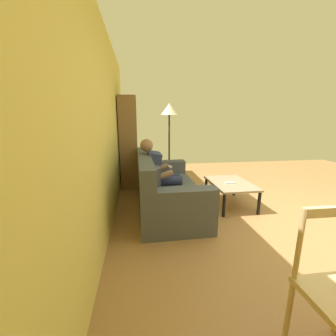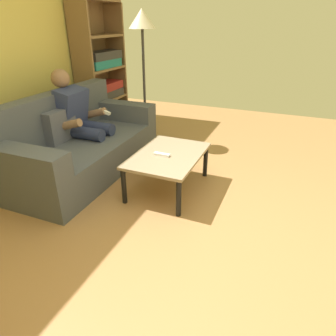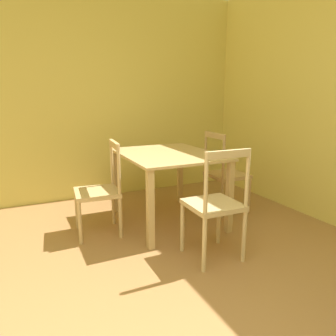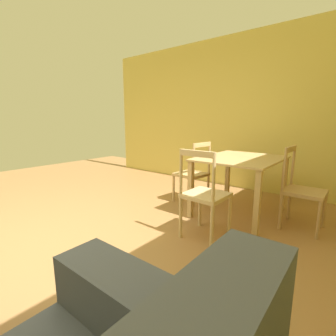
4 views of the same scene
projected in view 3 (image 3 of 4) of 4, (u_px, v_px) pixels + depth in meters
name	position (u px, v px, depth m)	size (l,w,h in m)	color
wall_side	(50.00, 96.00, 3.96)	(0.12, 5.25, 2.71)	#D2BE5D
dining_table	(168.00, 164.00, 3.42)	(1.18, 0.95, 0.76)	tan
dining_chair_near_wall	(225.00, 174.00, 3.77)	(0.42, 0.42, 0.95)	tan
dining_chair_facing_couch	(215.00, 205.00, 2.64)	(0.43, 0.43, 0.96)	#D1B27F
dining_chair_by_doorway	(100.00, 191.00, 3.15)	(0.46, 0.46, 0.93)	tan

